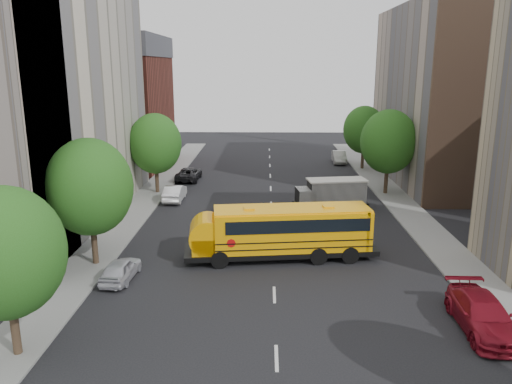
{
  "coord_description": "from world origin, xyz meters",
  "views": [
    {
      "loc": [
        -0.48,
        -32.68,
        11.96
      ],
      "look_at": [
        -1.19,
        2.0,
        3.18
      ],
      "focal_mm": 35.0,
      "sensor_mm": 36.0,
      "label": 1
    }
  ],
  "objects_px": {
    "school_bus": "(279,230)",
    "parked_car_5": "(339,157)",
    "street_tree_1": "(90,187)",
    "parked_car_2": "(189,174)",
    "parked_car_3": "(483,314)",
    "parked_car_0": "(121,269)",
    "street_tree_0": "(5,253)",
    "parked_car_1": "(175,193)",
    "safari_truck": "(331,194)",
    "street_tree_4": "(389,142)",
    "street_tree_2": "(155,144)",
    "street_tree_5": "(364,130)"
  },
  "relations": [
    {
      "from": "street_tree_0",
      "to": "street_tree_1",
      "type": "height_order",
      "value": "street_tree_1"
    },
    {
      "from": "street_tree_2",
      "to": "parked_car_5",
      "type": "bearing_deg",
      "value": 38.8
    },
    {
      "from": "street_tree_1",
      "to": "street_tree_2",
      "type": "bearing_deg",
      "value": 90.0
    },
    {
      "from": "parked_car_0",
      "to": "parked_car_5",
      "type": "relative_size",
      "value": 0.83
    },
    {
      "from": "parked_car_2",
      "to": "safari_truck",
      "type": "bearing_deg",
      "value": 143.42
    },
    {
      "from": "street_tree_5",
      "to": "street_tree_4",
      "type": "bearing_deg",
      "value": -90.0
    },
    {
      "from": "parked_car_5",
      "to": "parked_car_0",
      "type": "bearing_deg",
      "value": -113.91
    },
    {
      "from": "street_tree_4",
      "to": "safari_truck",
      "type": "distance_m",
      "value": 8.77
    },
    {
      "from": "parked_car_2",
      "to": "school_bus",
      "type": "bearing_deg",
      "value": 114.12
    },
    {
      "from": "safari_truck",
      "to": "street_tree_1",
      "type": "bearing_deg",
      "value": -150.41
    },
    {
      "from": "street_tree_1",
      "to": "school_bus",
      "type": "bearing_deg",
      "value": 6.39
    },
    {
      "from": "parked_car_1",
      "to": "street_tree_1",
      "type": "bearing_deg",
      "value": 82.03
    },
    {
      "from": "street_tree_1",
      "to": "school_bus",
      "type": "relative_size",
      "value": 0.64
    },
    {
      "from": "parked_car_0",
      "to": "safari_truck",
      "type": "bearing_deg",
      "value": -129.14
    },
    {
      "from": "parked_car_5",
      "to": "parked_car_2",
      "type": "bearing_deg",
      "value": -147.81
    },
    {
      "from": "parked_car_2",
      "to": "parked_car_3",
      "type": "relative_size",
      "value": 0.91
    },
    {
      "from": "parked_car_0",
      "to": "parked_car_3",
      "type": "height_order",
      "value": "parked_car_3"
    },
    {
      "from": "parked_car_3",
      "to": "parked_car_2",
      "type": "bearing_deg",
      "value": 121.91
    },
    {
      "from": "street_tree_4",
      "to": "parked_car_2",
      "type": "bearing_deg",
      "value": 163.94
    },
    {
      "from": "street_tree_2",
      "to": "school_bus",
      "type": "distance_m",
      "value": 20.43
    },
    {
      "from": "street_tree_0",
      "to": "parked_car_1",
      "type": "relative_size",
      "value": 1.68
    },
    {
      "from": "street_tree_5",
      "to": "parked_car_1",
      "type": "xyz_separation_m",
      "value": [
        -19.8,
        -14.78,
        -3.98
      ]
    },
    {
      "from": "street_tree_0",
      "to": "parked_car_2",
      "type": "relative_size",
      "value": 1.49
    },
    {
      "from": "street_tree_1",
      "to": "parked_car_1",
      "type": "bearing_deg",
      "value": 81.78
    },
    {
      "from": "parked_car_0",
      "to": "parked_car_5",
      "type": "xyz_separation_m",
      "value": [
        17.6,
        36.14,
        0.11
      ]
    },
    {
      "from": "parked_car_5",
      "to": "street_tree_2",
      "type": "bearing_deg",
      "value": -139.14
    },
    {
      "from": "street_tree_1",
      "to": "school_bus",
      "type": "distance_m",
      "value": 11.82
    },
    {
      "from": "street_tree_0",
      "to": "safari_truck",
      "type": "relative_size",
      "value": 1.15
    },
    {
      "from": "street_tree_1",
      "to": "parked_car_1",
      "type": "relative_size",
      "value": 1.79
    },
    {
      "from": "street_tree_5",
      "to": "parked_car_5",
      "type": "height_order",
      "value": "street_tree_5"
    },
    {
      "from": "street_tree_2",
      "to": "street_tree_5",
      "type": "bearing_deg",
      "value": 28.61
    },
    {
      "from": "street_tree_1",
      "to": "parked_car_3",
      "type": "height_order",
      "value": "street_tree_1"
    },
    {
      "from": "street_tree_2",
      "to": "parked_car_1",
      "type": "distance_m",
      "value": 5.42
    },
    {
      "from": "parked_car_1",
      "to": "parked_car_3",
      "type": "distance_m",
      "value": 29.22
    },
    {
      "from": "parked_car_5",
      "to": "street_tree_0",
      "type": "bearing_deg",
      "value": -112.21
    },
    {
      "from": "parked_car_5",
      "to": "safari_truck",
      "type": "bearing_deg",
      "value": -97.78
    },
    {
      "from": "street_tree_2",
      "to": "parked_car_5",
      "type": "distance_m",
      "value": 25.73
    },
    {
      "from": "street_tree_1",
      "to": "school_bus",
      "type": "height_order",
      "value": "street_tree_1"
    },
    {
      "from": "street_tree_2",
      "to": "street_tree_5",
      "type": "height_order",
      "value": "street_tree_2"
    },
    {
      "from": "parked_car_1",
      "to": "parked_car_0",
      "type": "bearing_deg",
      "value": 90.25
    },
    {
      "from": "street_tree_4",
      "to": "school_bus",
      "type": "distance_m",
      "value": 20.08
    },
    {
      "from": "parked_car_0",
      "to": "parked_car_2",
      "type": "distance_m",
      "value": 25.92
    },
    {
      "from": "street_tree_0",
      "to": "parked_car_3",
      "type": "bearing_deg",
      "value": 6.99
    },
    {
      "from": "street_tree_1",
      "to": "parked_car_2",
      "type": "relative_size",
      "value": 1.58
    },
    {
      "from": "street_tree_5",
      "to": "safari_truck",
      "type": "distance_m",
      "value": 18.63
    },
    {
      "from": "street_tree_5",
      "to": "school_bus",
      "type": "bearing_deg",
      "value": -110.33
    },
    {
      "from": "parked_car_1",
      "to": "parked_car_5",
      "type": "xyz_separation_m",
      "value": [
        17.6,
        18.7,
        0.02
      ]
    },
    {
      "from": "street_tree_2",
      "to": "parked_car_1",
      "type": "relative_size",
      "value": 1.74
    },
    {
      "from": "street_tree_2",
      "to": "parked_car_2",
      "type": "relative_size",
      "value": 1.54
    },
    {
      "from": "school_bus",
      "to": "parked_car_5",
      "type": "relative_size",
      "value": 2.72
    }
  ]
}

